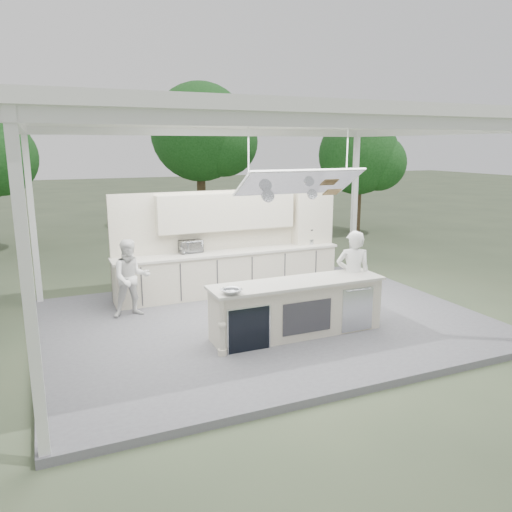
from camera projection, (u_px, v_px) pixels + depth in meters
name	position (u px, v px, depth m)	size (l,w,h in m)	color
ground	(265.00, 325.00, 9.46)	(90.00, 90.00, 0.00)	#4F5A3E
stage_deck	(265.00, 322.00, 9.45)	(8.00, 6.00, 0.12)	slate
tent	(266.00, 123.00, 8.64)	(8.20, 6.20, 3.86)	white
demo_island	(296.00, 308.00, 8.59)	(3.10, 0.79, 0.95)	beige
back_counter	(230.00, 272.00, 11.04)	(5.08, 0.72, 0.95)	beige
back_wall_unit	(244.00, 225.00, 11.19)	(5.05, 0.48, 2.25)	beige
tree_cluster	(146.00, 146.00, 17.44)	(19.55, 9.40, 5.85)	#4E3A27
head_chef	(353.00, 276.00, 9.19)	(0.62, 0.41, 1.71)	white
sous_chef	(131.00, 278.00, 9.48)	(0.73, 0.57, 1.49)	white
toaster_oven	(190.00, 246.00, 10.74)	(0.49, 0.33, 0.27)	silver
bowl_large	(231.00, 291.00, 7.77)	(0.33, 0.33, 0.08)	silver
bowl_small	(231.00, 292.00, 7.77)	(0.24, 0.24, 0.08)	#BBBDC3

